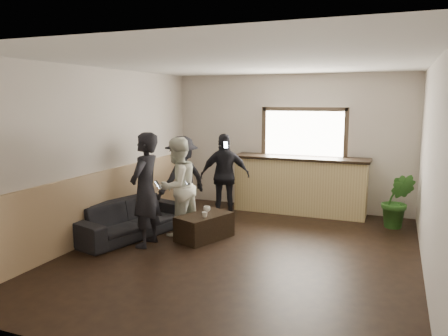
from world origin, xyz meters
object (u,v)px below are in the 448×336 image
at_px(bar_counter, 300,181).
at_px(person_d, 225,176).
at_px(person_c, 182,180).
at_px(person_b, 177,186).
at_px(cup_a, 207,209).
at_px(potted_plant, 398,201).
at_px(sofa, 131,218).
at_px(person_a, 145,190).
at_px(cup_b, 205,215).
at_px(coffee_table, 204,227).

distance_m(bar_counter, person_d, 1.57).
xyz_separation_m(person_c, person_d, (0.59, 0.67, 0.01)).
bearing_deg(bar_counter, person_b, -126.25).
distance_m(cup_a, person_d, 1.27).
bearing_deg(potted_plant, cup_a, -151.41).
bearing_deg(sofa, person_a, -107.77).
bearing_deg(person_c, bar_counter, 153.38).
bearing_deg(bar_counter, person_d, -145.58).
xyz_separation_m(cup_a, person_a, (-0.67, -0.83, 0.44)).
xyz_separation_m(cup_b, potted_plant, (2.88, 1.97, 0.05)).
height_order(potted_plant, person_b, person_b).
xyz_separation_m(cup_b, person_a, (-0.79, -0.49, 0.44)).
bearing_deg(coffee_table, person_b, 172.24).
distance_m(sofa, cup_a, 1.30).
bearing_deg(cup_a, person_a, -129.03).
relative_size(cup_b, person_d, 0.06).
bearing_deg(bar_counter, potted_plant, -14.12).
bearing_deg(sofa, potted_plant, -47.38).
distance_m(cup_b, potted_plant, 3.49).
relative_size(coffee_table, person_d, 0.56).
bearing_deg(person_b, coffee_table, 98.43).
relative_size(coffee_table, potted_plant, 0.92).
relative_size(person_a, person_c, 1.10).
height_order(sofa, person_c, person_c).
distance_m(cup_a, person_b, 0.63).
bearing_deg(sofa, cup_a, -51.98).
bearing_deg(person_c, coffee_table, 70.53).
bearing_deg(coffee_table, person_a, -138.48).
bearing_deg(cup_a, person_c, 144.03).
distance_m(potted_plant, person_c, 3.90).
distance_m(person_b, person_c, 0.71).
bearing_deg(coffee_table, potted_plant, 31.79).
distance_m(cup_a, person_a, 1.16).
distance_m(cup_b, person_d, 1.61).
bearing_deg(person_a, person_d, 161.99).
height_order(person_a, person_b, person_a).
bearing_deg(person_a, potted_plant, 120.26).
bearing_deg(cup_b, person_b, 160.40).
bearing_deg(person_d, cup_b, 73.72).
bearing_deg(cup_b, person_d, 99.61).
height_order(cup_b, potted_plant, potted_plant).
bearing_deg(person_c, cup_a, 77.78).
xyz_separation_m(coffee_table, cup_b, (0.07, -0.14, 0.25)).
bearing_deg(person_d, cup_a, 71.14).
height_order(bar_counter, potted_plant, bar_counter).
height_order(sofa, cup_a, sofa).
distance_m(sofa, cup_b, 1.32).
bearing_deg(person_c, cup_b, 67.98).
xyz_separation_m(bar_counter, potted_plant, (1.85, -0.47, -0.14)).
bearing_deg(potted_plant, person_d, -172.42).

